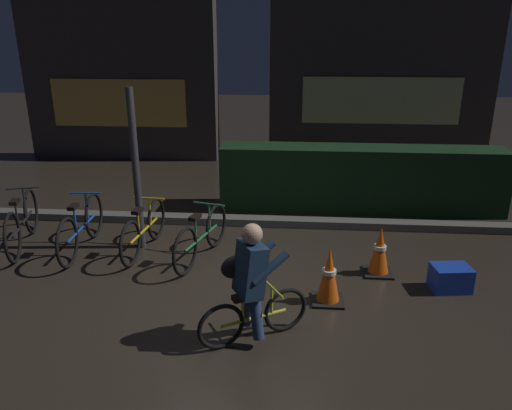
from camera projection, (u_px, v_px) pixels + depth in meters
name	position (u px, v px, depth m)	size (l,w,h in m)	color
ground_plane	(235.00, 293.00, 5.71)	(40.00, 40.00, 0.00)	#2D261E
sidewalk_curb	(252.00, 221.00, 7.76)	(12.00, 0.24, 0.12)	#56544F
hedge_row	(360.00, 179.00, 8.30)	(4.80, 0.70, 1.10)	black
storefront_left	(121.00, 77.00, 11.44)	(4.59, 0.54, 3.91)	#383330
storefront_right	(382.00, 62.00, 11.51)	(5.35, 0.54, 4.59)	#383330
street_post	(136.00, 171.00, 6.58)	(0.10, 0.10, 2.25)	#2D2D33
parked_bike_leftmost	(22.00, 223.00, 6.86)	(0.57, 1.68, 0.80)	black
parked_bike_left_mid	(81.00, 227.00, 6.73)	(0.46, 1.68, 0.77)	black
parked_bike_center_left	(144.00, 229.00, 6.72)	(0.46, 1.55, 0.71)	black
parked_bike_center_right	(202.00, 236.00, 6.47)	(0.52, 1.52, 0.72)	black
traffic_cone_near	(329.00, 276.00, 5.42)	(0.36, 0.36, 0.66)	black
traffic_cone_far	(380.00, 251.00, 6.08)	(0.36, 0.36, 0.64)	black
blue_crate	(450.00, 278.00, 5.74)	(0.44, 0.32, 0.30)	#193DB7
cyclist	(250.00, 283.00, 4.65)	(1.05, 0.64, 1.25)	black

